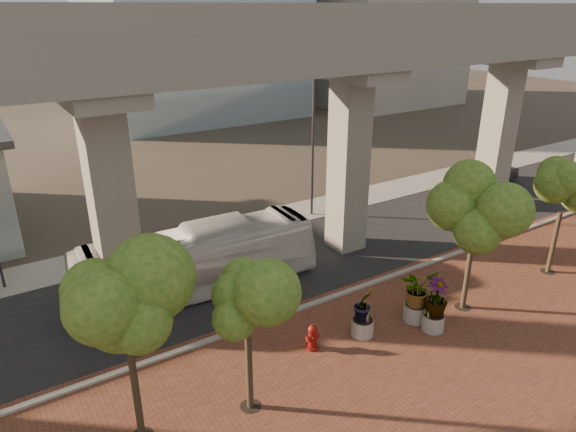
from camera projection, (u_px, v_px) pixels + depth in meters
ground at (269, 293)px, 23.71m from camera, size 160.00×160.00×0.00m
brick_plaza at (388, 395)px, 17.46m from camera, size 70.00×13.00×0.06m
asphalt_road at (249, 274)px, 25.27m from camera, size 90.00×8.00×0.04m
curb_strip at (293, 311)px, 22.12m from camera, size 70.00×0.25×0.16m
far_sidewalk at (203, 235)px, 29.55m from camera, size 90.00×3.00×0.06m
transit_viaduct at (244, 129)px, 22.49m from camera, size 72.00×5.60×12.40m
midrise_block at (381, 7)px, 66.02m from camera, size 18.00×16.00×24.00m
transit_bus at (199, 261)px, 23.27m from camera, size 11.18×3.07×3.09m
parked_car at (494, 175)px, 37.41m from camera, size 5.29×2.91×1.65m
fire_hydrant at (313, 337)px, 19.59m from camera, size 0.54×0.49×1.09m
planter_front at (417, 290)px, 21.02m from camera, size 2.14×2.14×2.35m
planter_right at (436, 299)px, 20.40m from camera, size 2.18×2.18×2.33m
planter_left at (364, 306)px, 20.12m from camera, size 1.97×1.97×2.17m
street_tree_far_west at (124, 305)px, 13.99m from camera, size 3.93×3.93×6.49m
street_tree_near_west at (247, 301)px, 15.39m from camera, size 3.21×3.21×5.52m
street_tree_near_east at (477, 212)px, 20.75m from camera, size 3.88×3.88×6.29m
street_tree_far_east at (565, 190)px, 23.81m from camera, size 3.81×3.81×6.04m
streetlamp_east at (314, 135)px, 30.42m from camera, size 0.44×1.28×8.83m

